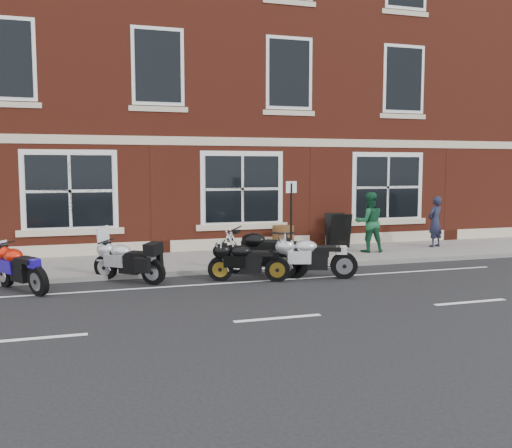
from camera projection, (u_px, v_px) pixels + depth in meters
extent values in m
plane|color=black|center=(233.00, 285.00, 12.82)|extent=(80.00, 80.00, 0.00)
cube|color=slate|center=(205.00, 261.00, 15.67)|extent=(30.00, 3.00, 0.12)
cube|color=slate|center=(219.00, 271.00, 14.17)|extent=(30.00, 0.16, 0.12)
cube|color=maroon|center=(163.00, 80.00, 22.20)|extent=(24.00, 12.00, 12.00)
cylinder|color=black|center=(106.00, 267.00, 13.38)|extent=(0.52, 0.49, 0.59)
cylinder|color=black|center=(154.00, 272.00, 12.81)|extent=(0.52, 0.49, 0.59)
cube|color=black|center=(128.00, 256.00, 13.08)|extent=(0.70, 0.66, 0.20)
ellipsoid|color=#B1B1B6|center=(123.00, 250.00, 13.13)|extent=(0.61, 0.60, 0.30)
cube|color=black|center=(141.00, 253.00, 12.92)|extent=(0.54, 0.52, 0.09)
cube|color=silver|center=(106.00, 235.00, 13.29)|extent=(0.29, 0.31, 0.42)
cylinder|color=black|center=(6.00, 273.00, 12.58)|extent=(0.45, 0.59, 0.62)
cylinder|color=black|center=(40.00, 281.00, 11.69)|extent=(0.45, 0.59, 0.62)
cube|color=black|center=(20.00, 261.00, 12.14)|extent=(0.62, 0.78, 0.21)
ellipsoid|color=red|center=(17.00, 255.00, 12.22)|extent=(0.59, 0.65, 0.31)
cube|color=black|center=(30.00, 259.00, 11.88)|extent=(0.50, 0.59, 0.10)
cylinder|color=black|center=(221.00, 269.00, 13.22)|extent=(0.59, 0.31, 0.58)
cylinder|color=black|center=(277.00, 269.00, 13.15)|extent=(0.59, 0.31, 0.58)
cube|color=black|center=(247.00, 256.00, 13.16)|extent=(0.76, 0.46, 0.20)
ellipsoid|color=black|center=(241.00, 251.00, 13.15)|extent=(0.59, 0.48, 0.29)
cube|color=black|center=(263.00, 253.00, 13.13)|extent=(0.55, 0.40, 0.09)
cylinder|color=black|center=(283.00, 265.00, 13.50)|extent=(0.65, 0.31, 0.64)
cylinder|color=black|center=(344.00, 265.00, 13.51)|extent=(0.65, 0.31, 0.64)
cube|color=black|center=(311.00, 251.00, 13.47)|extent=(0.83, 0.46, 0.22)
ellipsoid|color=#A3A4A8|center=(305.00, 246.00, 13.46)|extent=(0.64, 0.51, 0.32)
cube|color=black|center=(328.00, 248.00, 13.47)|extent=(0.60, 0.41, 0.10)
cylinder|color=black|center=(234.00, 259.00, 14.20)|extent=(0.63, 0.58, 0.72)
cylinder|color=black|center=(295.00, 263.00, 13.54)|extent=(0.63, 0.58, 0.72)
cube|color=black|center=(261.00, 245.00, 13.85)|extent=(0.85, 0.79, 0.25)
ellipsoid|color=black|center=(255.00, 240.00, 13.91)|extent=(0.74, 0.72, 0.36)
cube|color=black|center=(278.00, 243.00, 13.66)|extent=(0.65, 0.63, 0.11)
imported|color=#1C1E32|center=(435.00, 222.00, 17.96)|extent=(0.68, 0.56, 1.60)
imported|color=#16502D|center=(369.00, 222.00, 16.88)|extent=(0.96, 0.80, 1.78)
cylinder|color=#4D2514|center=(283.00, 238.00, 17.18)|extent=(0.65, 0.65, 0.76)
cylinder|color=black|center=(283.00, 244.00, 17.20)|extent=(0.68, 0.68, 0.05)
cylinder|color=black|center=(283.00, 232.00, 17.16)|extent=(0.68, 0.68, 0.05)
cylinder|color=black|center=(291.00, 223.00, 15.00)|extent=(0.06, 0.06, 2.09)
cube|color=silver|center=(291.00, 187.00, 14.90)|extent=(0.30, 0.04, 0.30)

